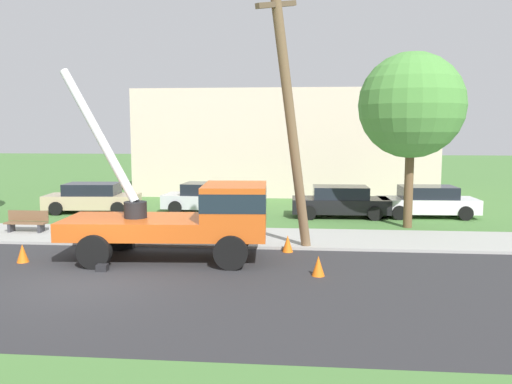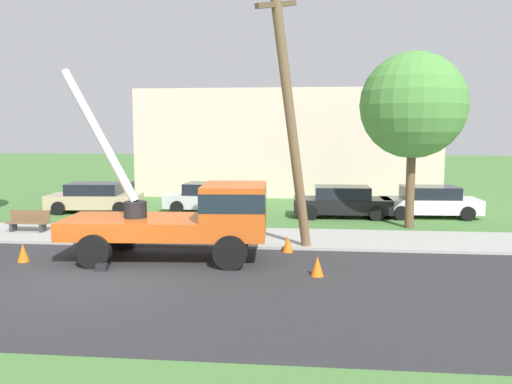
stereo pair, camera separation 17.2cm
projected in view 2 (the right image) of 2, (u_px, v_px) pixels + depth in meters
The scene contains 15 objects.
ground_plane at pixel (190, 213), 25.87m from camera, with size 120.00×120.00×0.00m, color #477538.
road_asphalt at pixel (86, 283), 14.02m from camera, with size 80.00×8.79×0.01m, color #2B2B2D.
sidewalk_strip at pixel (154, 235), 20.05m from camera, with size 80.00×3.44×0.10m, color #9E9E99.
utility_truck at pixel (193, 214), 16.45m from camera, with size 6.91×3.21×5.98m.
leaning_utility_pole at pixel (290, 112), 16.86m from camera, with size 1.79×2.34×8.87m.
traffic_cone_ahead at pixel (317, 266), 14.65m from camera, with size 0.36×0.36×0.56m, color orange.
traffic_cone_behind at pixel (23, 253), 16.24m from camera, with size 0.36×0.36×0.56m, color orange.
traffic_cone_curbside at pixel (288, 244), 17.52m from camera, with size 0.36×0.36×0.56m, color orange.
parked_sedan_tan at pixel (95, 198), 25.92m from camera, with size 4.54×2.27×1.42m.
parked_sedan_silver at pixel (211, 198), 25.94m from camera, with size 4.51×2.21×1.42m.
parked_sedan_black at pixel (342, 202), 24.45m from camera, with size 4.45×2.10×1.42m.
parked_sedan_white at pixel (429, 202), 24.45m from camera, with size 4.47×2.14×1.42m.
park_bench at pixel (29, 222), 20.58m from camera, with size 1.60×0.45×0.90m.
roadside_tree_near at pixel (413, 106), 21.32m from camera, with size 4.25×4.25×7.10m.
lowrise_building_backdrop at pixel (287, 142), 33.71m from camera, with size 18.00×6.00×6.40m, color beige.
Camera 2 is at (5.86, -13.10, 4.02)m, focal length 37.43 mm.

